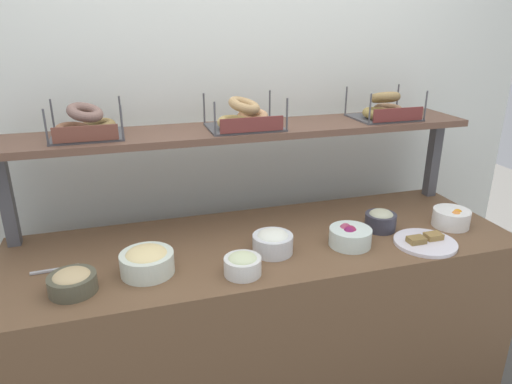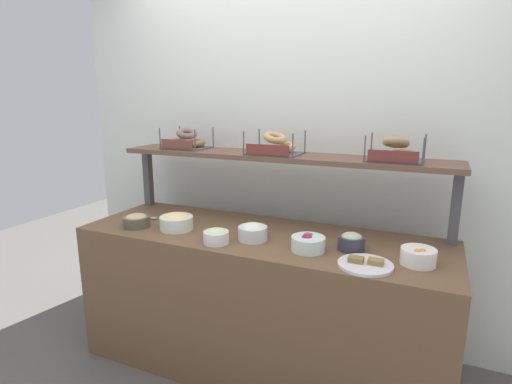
{
  "view_description": "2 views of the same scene",
  "coord_description": "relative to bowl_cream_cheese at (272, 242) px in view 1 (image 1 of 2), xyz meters",
  "views": [
    {
      "loc": [
        -0.54,
        -1.66,
        1.73
      ],
      "look_at": [
        -0.02,
        0.06,
        1.05
      ],
      "focal_mm": 32.42,
      "sensor_mm": 36.0,
      "label": 1
    },
    {
      "loc": [
        0.88,
        -2.03,
        1.61
      ],
      "look_at": [
        -0.03,
        0.01,
        1.09
      ],
      "focal_mm": 28.44,
      "sensor_mm": 36.0,
      "label": 2
    }
  ],
  "objects": [
    {
      "name": "bowl_beet_salad",
      "position": [
        0.33,
        -0.03,
        -0.01
      ],
      "size": [
        0.17,
        0.17,
        0.09
      ],
      "color": "white",
      "rests_on": "deli_counter"
    },
    {
      "name": "back_wall",
      "position": [
        0.0,
        0.65,
        0.3
      ],
      "size": [
        3.32,
        0.06,
        2.4
      ],
      "primitive_type": "cube",
      "color": "silver",
      "rests_on": "ground_plane"
    },
    {
      "name": "shelf_riser_right",
      "position": [
        1.0,
        0.37,
        0.15
      ],
      "size": [
        0.05,
        0.05,
        0.4
      ],
      "primitive_type": "cube",
      "color": "#4C4C51",
      "rests_on": "deli_counter"
    },
    {
      "name": "bowl_fruit_salad",
      "position": [
        0.85,
        0.01,
        -0.01
      ],
      "size": [
        0.16,
        0.16,
        0.09
      ],
      "color": "white",
      "rests_on": "deli_counter"
    },
    {
      "name": "upper_shelf",
      "position": [
        0.0,
        0.37,
        0.37
      ],
      "size": [
        2.08,
        0.32,
        0.03
      ],
      "primitive_type": "cube",
      "color": "brown",
      "rests_on": "shelf_riser_left"
    },
    {
      "name": "bowl_scallion_spread",
      "position": [
        -0.15,
        -0.13,
        -0.01
      ],
      "size": [
        0.14,
        0.14,
        0.08
      ],
      "color": "white",
      "rests_on": "deli_counter"
    },
    {
      "name": "bowl_egg_salad",
      "position": [
        -0.49,
        -0.02,
        0.0
      ],
      "size": [
        0.2,
        0.2,
        0.1
      ],
      "color": "white",
      "rests_on": "deli_counter"
    },
    {
      "name": "bowl_cream_cheese",
      "position": [
        0.0,
        0.0,
        0.0
      ],
      "size": [
        0.16,
        0.16,
        0.1
      ],
      "color": "silver",
      "rests_on": "deli_counter"
    },
    {
      "name": "bowl_tuna_salad",
      "position": [
        0.53,
        0.07,
        -0.0
      ],
      "size": [
        0.14,
        0.14,
        0.09
      ],
      "color": "#363643",
      "rests_on": "deli_counter"
    },
    {
      "name": "serving_spoon_near_plate",
      "position": [
        -0.78,
        0.09,
        -0.04
      ],
      "size": [
        0.18,
        0.03,
        0.01
      ],
      "color": "#B7B7BC",
      "rests_on": "deli_counter"
    },
    {
      "name": "serving_plate_white",
      "position": [
        0.63,
        -0.12,
        -0.04
      ],
      "size": [
        0.25,
        0.25,
        0.04
      ],
      "color": "white",
      "rests_on": "deli_counter"
    },
    {
      "name": "bagel_basket_poppy",
      "position": [
        -0.66,
        0.38,
        0.43
      ],
      "size": [
        0.29,
        0.27,
        0.14
      ],
      "color": "#4C4C51",
      "rests_on": "upper_shelf"
    },
    {
      "name": "bowl_hummus",
      "position": [
        -0.74,
        -0.07,
        -0.01
      ],
      "size": [
        0.16,
        0.16,
        0.08
      ],
      "color": "#555340",
      "rests_on": "deli_counter"
    },
    {
      "name": "bagel_basket_sesame",
      "position": [
        -0.01,
        0.35,
        0.43
      ],
      "size": [
        0.32,
        0.26,
        0.14
      ],
      "color": "#4C4C51",
      "rests_on": "upper_shelf"
    },
    {
      "name": "shelf_riser_left",
      "position": [
        -1.0,
        0.37,
        0.15
      ],
      "size": [
        0.05,
        0.05,
        0.4
      ],
      "primitive_type": "cube",
      "color": "#4C4C51",
      "rests_on": "deli_counter"
    },
    {
      "name": "bagel_basket_everything",
      "position": [
        0.68,
        0.36,
        0.43
      ],
      "size": [
        0.3,
        0.25,
        0.14
      ],
      "color": "#4C4C51",
      "rests_on": "upper_shelf"
    },
    {
      "name": "deli_counter",
      "position": [
        0.0,
        0.1,
        -0.47
      ],
      "size": [
        2.12,
        0.7,
        0.85
      ],
      "primitive_type": "cube",
      "color": "brown",
      "rests_on": "ground_plane"
    }
  ]
}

